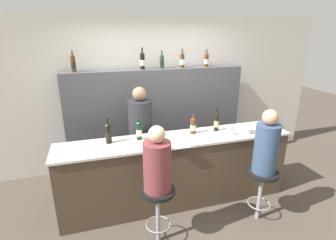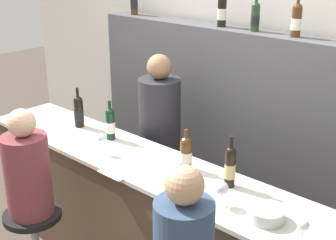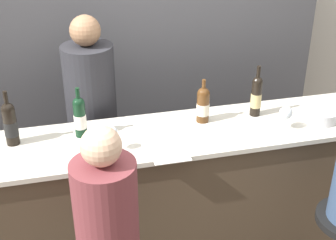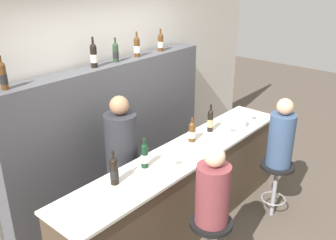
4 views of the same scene
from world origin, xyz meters
name	(u,v)px [view 2 (image 2 of 4)]	position (x,y,z in m)	size (l,w,h in m)	color
wall_back	(255,80)	(0.00, 1.61, 1.30)	(6.40, 0.05, 2.60)	beige
bar_counter	(148,223)	(0.00, 0.27, 0.50)	(3.19, 0.57, 0.99)	#473828
back_bar_cabinet	(238,132)	(0.00, 1.38, 0.88)	(2.99, 0.28, 1.76)	#4C4C51
wine_bottle_counter_0	(79,111)	(-0.89, 0.37, 1.12)	(0.08, 0.08, 0.33)	black
wine_bottle_counter_1	(110,123)	(-0.50, 0.37, 1.12)	(0.07, 0.07, 0.31)	black
wine_bottle_counter_2	(186,153)	(0.27, 0.37, 1.11)	(0.08, 0.08, 0.28)	#4C2D14
wine_bottle_counter_3	(230,166)	(0.62, 0.37, 1.13)	(0.07, 0.07, 0.34)	black
wine_bottle_backbar_0	(134,1)	(-1.26, 1.38, 1.90)	(0.07, 0.07, 0.32)	#4C2D14
wine_bottle_backbar_1	(222,10)	(-0.22, 1.38, 1.90)	(0.08, 0.08, 0.34)	black
wine_bottle_backbar_2	(255,16)	(0.10, 1.38, 1.88)	(0.07, 0.07, 0.29)	#233823
wine_bottle_backbar_3	(297,20)	(0.45, 1.38, 1.89)	(0.08, 0.08, 0.31)	#4C2D14
wine_glass_0	(102,139)	(-0.33, 0.15, 1.10)	(0.07, 0.07, 0.15)	silver
wine_glass_1	(222,189)	(0.72, 0.15, 1.10)	(0.08, 0.08, 0.15)	silver
wine_glass_2	(303,226)	(1.23, 0.15, 1.08)	(0.06, 0.06, 0.12)	silver
metal_bowl	(266,214)	(1.00, 0.19, 1.03)	(0.20, 0.20, 0.07)	#B7B7BC
tasting_menu	(125,169)	(-0.03, 0.09, 0.99)	(0.21, 0.30, 0.00)	white
bar_stool_left	(34,231)	(-0.45, -0.40, 0.55)	(0.39, 0.39, 0.70)	gray
guest_seated_left	(27,170)	(-0.45, -0.40, 1.02)	(0.30, 0.30, 0.74)	brown
bartender	(160,154)	(-0.39, 0.81, 0.74)	(0.35, 0.35, 1.60)	#28282D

